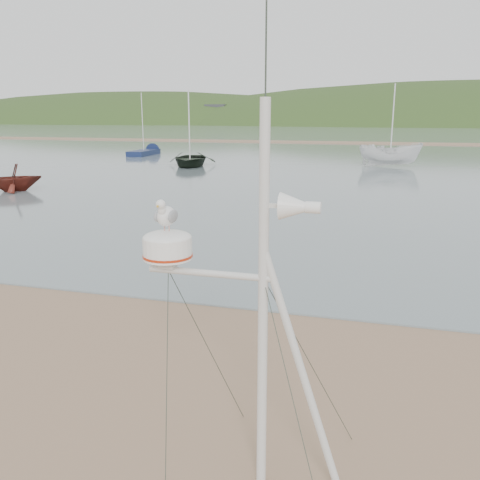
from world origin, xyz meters
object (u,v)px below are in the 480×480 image
(boat_red, at_px, (12,165))
(boat_white, at_px, (392,135))
(boat_dark, at_px, (189,132))
(sailboat_blue_near, at_px, (150,151))
(mast_rig, at_px, (255,384))

(boat_red, distance_m, boat_white, 27.42)
(boat_dark, height_order, boat_red, boat_dark)
(boat_dark, distance_m, boat_white, 15.84)
(boat_dark, relative_size, sailboat_blue_near, 0.79)
(mast_rig, bearing_deg, boat_white, 87.49)
(boat_white, xyz_separation_m, sailboat_blue_near, (-23.98, 6.91, -2.15))
(boat_dark, bearing_deg, boat_white, 1.04)
(mast_rig, relative_size, boat_red, 1.85)
(mast_rig, bearing_deg, sailboat_blue_near, 116.79)
(sailboat_blue_near, bearing_deg, mast_rig, -63.21)
(mast_rig, relative_size, boat_white, 1.06)
(mast_rig, height_order, boat_red, mast_rig)
(boat_red, bearing_deg, boat_white, 91.67)
(mast_rig, height_order, boat_dark, boat_dark)
(boat_dark, height_order, sailboat_blue_near, sailboat_blue_near)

